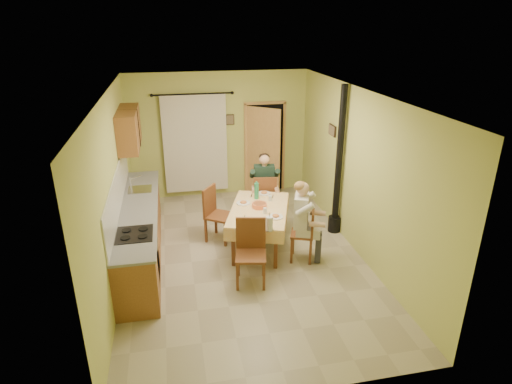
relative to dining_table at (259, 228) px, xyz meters
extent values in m
cube|color=tan|center=(-0.34, -0.28, -0.38)|extent=(4.00, 6.00, 0.01)
cube|color=#C7CE6A|center=(-0.34, 2.72, 1.02)|extent=(4.00, 0.04, 2.80)
cube|color=#C7CE6A|center=(-0.34, -3.28, 1.02)|extent=(4.00, 0.04, 2.80)
cube|color=#C7CE6A|center=(-2.34, -0.28, 1.02)|extent=(0.04, 6.00, 2.80)
cube|color=#C7CE6A|center=(1.66, -0.28, 1.02)|extent=(0.04, 6.00, 2.80)
cube|color=white|center=(-0.34, -0.28, 2.42)|extent=(4.00, 6.00, 0.04)
cube|color=brown|center=(-2.04, 0.12, 0.06)|extent=(0.60, 3.60, 0.88)
cube|color=gray|center=(-2.04, 0.12, 0.52)|extent=(0.64, 3.64, 0.04)
cube|color=white|center=(-2.33, 0.12, 0.85)|extent=(0.02, 3.60, 0.66)
cube|color=silver|center=(-2.04, 0.92, 0.53)|extent=(0.42, 0.42, 0.03)
cube|color=black|center=(-2.04, -0.88, 0.54)|extent=(0.52, 0.56, 0.02)
cube|color=black|center=(-1.74, -0.88, 0.07)|extent=(0.01, 0.55, 0.55)
cube|color=brown|center=(-2.16, 1.42, 1.57)|extent=(0.35, 1.40, 0.70)
cylinder|color=black|center=(-0.89, 2.60, 1.97)|extent=(1.70, 0.04, 0.04)
cube|color=silver|center=(-0.89, 2.62, 0.87)|extent=(1.40, 0.06, 2.20)
cube|color=black|center=(0.71, 2.70, 0.65)|extent=(0.84, 0.03, 2.06)
cube|color=tan|center=(0.26, 2.69, 0.65)|extent=(0.06, 0.06, 2.12)
cube|color=tan|center=(1.16, 2.69, 0.65)|extent=(0.06, 0.06, 2.12)
cube|color=tan|center=(0.71, 2.69, 1.71)|extent=(0.96, 0.06, 0.06)
cube|color=tan|center=(0.62, 2.43, 0.64)|extent=(0.66, 0.55, 2.04)
cube|color=#EFC47B|center=(0.00, 0.00, 0.36)|extent=(1.41, 1.82, 0.04)
cube|color=#EFC47B|center=(-0.25, -0.76, 0.25)|extent=(0.92, 0.31, 0.22)
cube|color=#EFC47B|center=(0.25, 0.76, 0.25)|extent=(0.92, 0.31, 0.22)
cube|color=#EFC47B|center=(-0.46, 0.15, 0.25)|extent=(0.51, 1.52, 0.22)
cube|color=#EFC47B|center=(0.46, -0.15, 0.25)|extent=(0.51, 1.52, 0.22)
cylinder|color=white|center=(0.23, 0.64, 0.39)|extent=(0.25, 0.25, 0.02)
ellipsoid|color=#CC7233|center=(0.23, 0.64, 0.41)|extent=(0.12, 0.12, 0.05)
cylinder|color=white|center=(-0.18, -0.54, 0.39)|extent=(0.25, 0.25, 0.02)
ellipsoid|color=#CC7233|center=(-0.18, -0.54, 0.41)|extent=(0.12, 0.12, 0.05)
cylinder|color=white|center=(0.20, -0.41, 0.39)|extent=(0.25, 0.25, 0.02)
ellipsoid|color=#CC7233|center=(0.20, -0.41, 0.41)|extent=(0.12, 0.12, 0.05)
cylinder|color=white|center=(-0.23, 0.26, 0.39)|extent=(0.25, 0.25, 0.02)
ellipsoid|color=#CC7233|center=(-0.23, 0.26, 0.41)|extent=(0.12, 0.12, 0.05)
cylinder|color=#FF7D45|center=(0.02, 0.05, 0.42)|extent=(0.26, 0.26, 0.08)
cylinder|color=white|center=(-0.17, -0.52, 0.39)|extent=(0.28, 0.28, 0.02)
cube|color=tan|center=(-0.18, -0.56, 0.41)|extent=(0.07, 0.05, 0.03)
cube|color=tan|center=(-0.18, -0.53, 0.41)|extent=(0.05, 0.06, 0.03)
cube|color=tan|center=(-0.13, -0.54, 0.41)|extent=(0.04, 0.06, 0.03)
cube|color=tan|center=(-0.19, -0.59, 0.41)|extent=(0.04, 0.06, 0.03)
cylinder|color=silver|center=(0.06, -0.22, 0.43)|extent=(0.07, 0.07, 0.10)
cylinder|color=silver|center=(0.27, 0.28, 0.43)|extent=(0.07, 0.07, 0.10)
cylinder|color=white|center=(-0.01, -0.84, 0.50)|extent=(0.11, 0.11, 0.22)
cylinder|color=silver|center=(-0.01, -0.84, 0.53)|extent=(0.02, 0.02, 0.30)
cube|color=brown|center=(0.33, 1.03, 0.10)|extent=(0.51, 0.51, 0.04)
cube|color=brown|center=(0.30, 0.83, 0.38)|extent=(0.45, 0.10, 0.51)
cube|color=brown|center=(-0.36, -1.08, 0.10)|extent=(0.54, 0.54, 0.04)
cube|color=brown|center=(-0.32, -0.88, 0.38)|extent=(0.46, 0.13, 0.52)
cube|color=brown|center=(0.62, -0.56, 0.10)|extent=(0.48, 0.48, 0.04)
cube|color=brown|center=(0.78, -0.62, 0.33)|extent=(0.17, 0.36, 0.42)
cube|color=brown|center=(-0.64, 0.42, 0.10)|extent=(0.63, 0.63, 0.04)
cube|color=brown|center=(-0.81, 0.54, 0.38)|extent=(0.29, 0.40, 0.52)
cube|color=#192D23|center=(0.31, 0.93, 0.18)|extent=(0.41, 0.45, 0.16)
cube|color=#192D23|center=(0.33, 1.06, 0.53)|extent=(0.43, 0.27, 0.54)
sphere|color=tan|center=(0.33, 1.05, 0.92)|extent=(0.21, 0.21, 0.21)
ellipsoid|color=black|center=(0.34, 1.09, 0.96)|extent=(0.21, 0.21, 0.16)
cube|color=beige|center=(0.72, -0.59, 0.18)|extent=(0.50, 0.48, 0.16)
cube|color=beige|center=(0.59, -0.55, 0.53)|extent=(0.35, 0.45, 0.54)
sphere|color=tan|center=(0.60, -0.55, 0.92)|extent=(0.21, 0.21, 0.21)
ellipsoid|color=olive|center=(0.57, -0.54, 0.96)|extent=(0.21, 0.21, 0.16)
cylinder|color=black|center=(1.56, 0.32, 1.02)|extent=(0.12, 0.12, 2.80)
cylinder|color=black|center=(1.56, 0.32, -0.23)|extent=(0.24, 0.24, 0.30)
cube|color=black|center=(-0.09, 2.69, 1.37)|extent=(0.19, 0.03, 0.23)
cube|color=brown|center=(1.63, 0.92, 1.47)|extent=(0.03, 0.31, 0.21)
camera|label=1|loc=(-1.42, -6.65, 3.45)|focal=30.00mm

